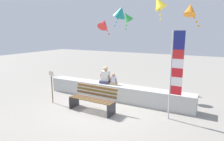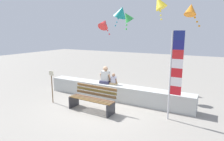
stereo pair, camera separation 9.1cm
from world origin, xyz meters
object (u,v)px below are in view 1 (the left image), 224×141
Objects in this scene: sign_post at (52,84)px; person_child at (114,80)px; person_adult at (105,77)px; kite_yellow at (159,3)px; flag_banner at (175,69)px; kite_green at (127,17)px; kite_teal at (120,12)px; kite_orange at (190,10)px; park_bench at (93,99)px; kite_red at (104,24)px.

person_child is at bearing 38.43° from sign_post.
person_adult is 2.24m from sign_post.
kite_yellow is (1.59, 2.25, 3.23)m from person_adult.
kite_green reaches higher than flag_banner.
kite_teal is 1.06× the size of kite_orange.
park_bench is 3.75× the size of person_child.
flag_banner is (2.63, -0.89, 0.86)m from person_child.
person_child is at bearing 0.05° from person_adult.
park_bench is 1.58m from person_adult.
kite_teal is at bearing 50.03° from kite_red.
kite_yellow is (-1.37, -0.09, 0.36)m from kite_orange.
person_child is 0.55× the size of kite_green.
kite_red is at bearing 146.67° from flag_banner.
sign_post is at bearing -129.77° from kite_yellow.
sign_post is (-3.18, -3.82, -3.39)m from kite_yellow.
flag_banner is 4.75m from sign_post.
park_bench is 1.55× the size of kite_teal.
person_adult is 0.57× the size of sign_post.
kite_red is 2.92m from kite_yellow.
kite_green is at bearing 88.22° from park_bench.
kite_teal is (-0.94, 2.60, 3.06)m from person_child.
kite_green is at bearing 139.64° from flag_banner.
sign_post is at bearing -139.37° from kite_orange.
kite_red is (-1.56, 1.86, 2.44)m from person_child.
flag_banner reaches higher than park_bench.
park_bench is at bearing -125.03° from kite_orange.
kite_yellow is at bearing 54.68° from person_adult.
kite_green is (-0.00, 1.35, 2.68)m from person_child.
flag_banner is 2.19× the size of sign_post.
kite_orange is (2.97, 2.34, 2.87)m from person_adult.
flag_banner reaches higher than person_child.
kite_yellow reaches higher than person_child.
sign_post is (-4.61, -0.68, -0.92)m from flag_banner.
park_bench is at bearing -91.78° from kite_green.
kite_teal is at bearing 76.03° from sign_post.
park_bench is 0.62× the size of flag_banner.
flag_banner is 3.31× the size of kite_green.
kite_yellow is at bearing 70.86° from park_bench.
kite_orange is 1.42m from kite_yellow.
kite_red reaches higher than person_adult.
kite_orange is (2.66, 3.80, 3.39)m from park_bench.
park_bench is at bearing -66.15° from kite_red.
person_adult is at bearing 163.60° from flag_banner.
kite_red is at bearing 161.60° from kite_green.
kite_green is at bearing -143.08° from kite_yellow.
person_child reaches higher than park_bench.
kite_orange reaches higher than person_adult.
flag_banner is at bearing 8.41° from sign_post.
kite_yellow is at bearing -9.31° from kite_teal.
kite_teal reaches higher than park_bench.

